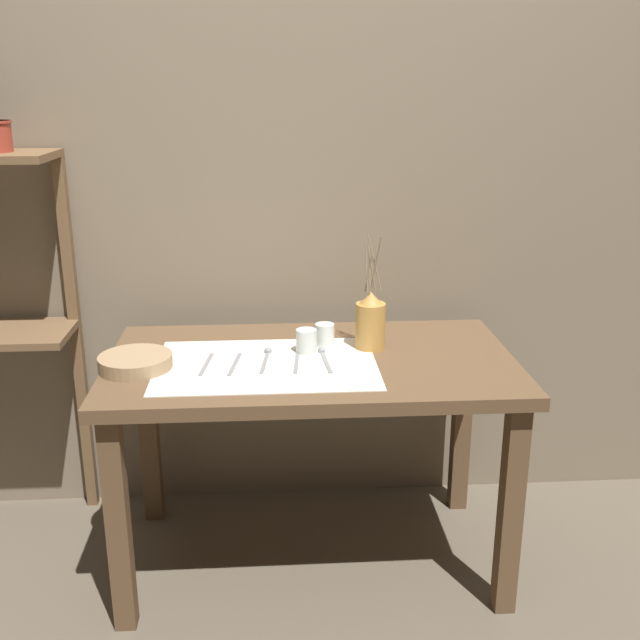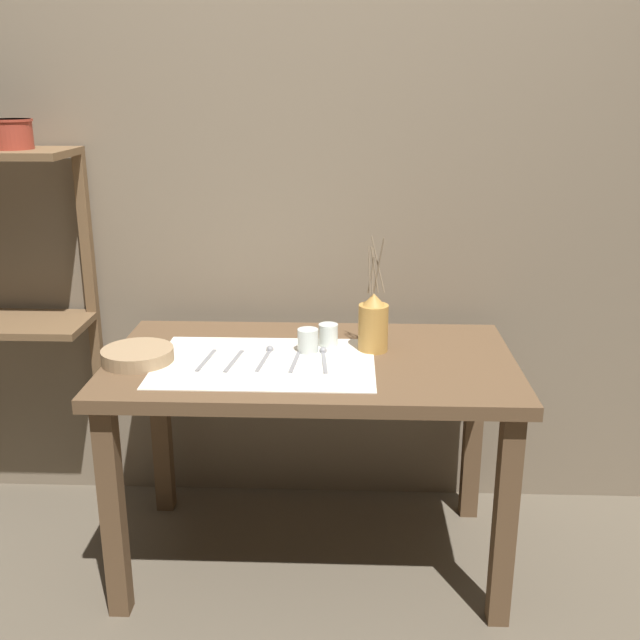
% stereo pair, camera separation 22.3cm
% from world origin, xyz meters
% --- Properties ---
extents(ground_plane, '(12.00, 12.00, 0.00)m').
position_xyz_m(ground_plane, '(0.00, 0.00, 0.00)').
color(ground_plane, brown).
extents(stone_wall_back, '(7.00, 0.06, 2.40)m').
position_xyz_m(stone_wall_back, '(0.00, 0.46, 1.20)').
color(stone_wall_back, '#7A6B56').
rests_on(stone_wall_back, ground_plane).
extents(wooden_table, '(1.23, 0.69, 0.70)m').
position_xyz_m(wooden_table, '(0.00, 0.00, 0.61)').
color(wooden_table, brown).
rests_on(wooden_table, ground_plane).
extents(linen_cloth, '(0.65, 0.44, 0.00)m').
position_xyz_m(linen_cloth, '(-0.14, -0.05, 0.71)').
color(linen_cloth, silver).
rests_on(linen_cloth, wooden_table).
extents(pitcher_with_flowers, '(0.09, 0.09, 0.36)m').
position_xyz_m(pitcher_with_flowers, '(0.19, 0.07, 0.79)').
color(pitcher_with_flowers, '#B7843D').
rests_on(pitcher_with_flowers, wooden_table).
extents(wooden_bowl, '(0.21, 0.21, 0.04)m').
position_xyz_m(wooden_bowl, '(-0.52, -0.06, 0.73)').
color(wooden_bowl, '#9E7F5B').
rests_on(wooden_bowl, wooden_table).
extents(glass_tumbler_near, '(0.06, 0.06, 0.07)m').
position_xyz_m(glass_tumbler_near, '(-0.01, 0.04, 0.74)').
color(glass_tumbler_near, silver).
rests_on(glass_tumbler_near, wooden_table).
extents(glass_tumbler_far, '(0.06, 0.06, 0.07)m').
position_xyz_m(glass_tumbler_far, '(0.05, 0.11, 0.74)').
color(glass_tumbler_far, silver).
rests_on(glass_tumbler_far, wooden_table).
extents(fork_inner, '(0.03, 0.18, 0.00)m').
position_xyz_m(fork_inner, '(-0.31, -0.05, 0.71)').
color(fork_inner, gray).
rests_on(fork_inner, wooden_table).
extents(fork_outer, '(0.04, 0.18, 0.00)m').
position_xyz_m(fork_outer, '(-0.23, -0.05, 0.71)').
color(fork_outer, gray).
rests_on(fork_outer, wooden_table).
extents(spoon_inner, '(0.04, 0.19, 0.02)m').
position_xyz_m(spoon_inner, '(-0.14, 0.01, 0.71)').
color(spoon_inner, gray).
rests_on(spoon_inner, wooden_table).
extents(knife_center, '(0.03, 0.18, 0.00)m').
position_xyz_m(knife_center, '(-0.05, -0.05, 0.71)').
color(knife_center, gray).
rests_on(knife_center, wooden_table).
extents(spoon_outer, '(0.03, 0.19, 0.02)m').
position_xyz_m(spoon_outer, '(0.04, 0.01, 0.71)').
color(spoon_outer, gray).
rests_on(spoon_outer, wooden_table).
extents(metal_pot_small, '(0.14, 0.14, 0.09)m').
position_xyz_m(metal_pot_small, '(-0.96, 0.26, 1.35)').
color(metal_pot_small, '#9E3828').
rests_on(metal_pot_small, wooden_shelf_unit).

